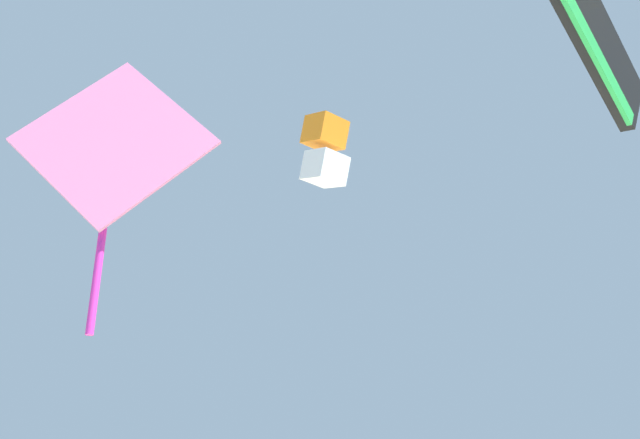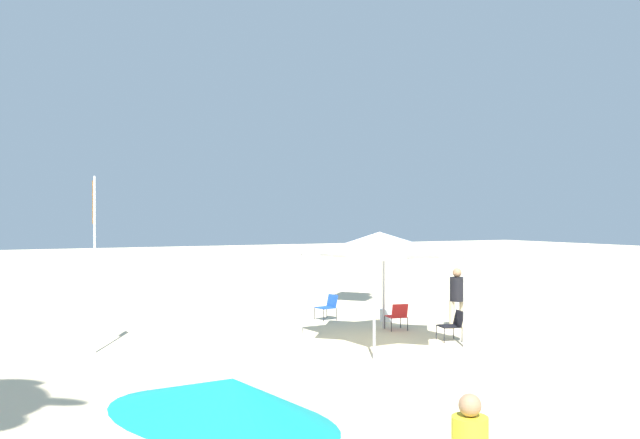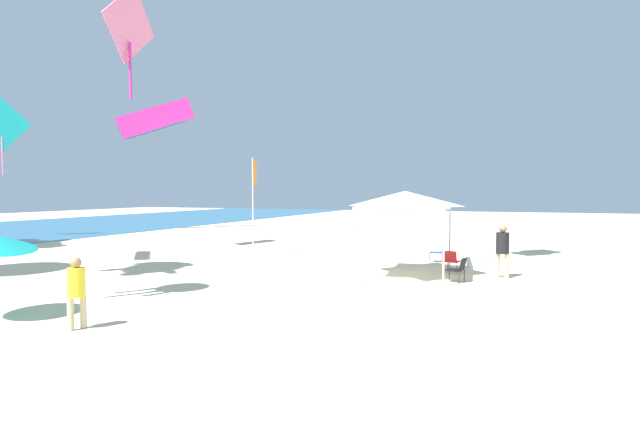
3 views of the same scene
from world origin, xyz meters
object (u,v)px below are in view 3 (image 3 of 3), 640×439
canopy_tent (405,200)px  folding_chair_near_cooler (458,268)px  person_by_tent (76,287)px  folding_chair_left_of_tent (451,260)px  kite_diamond_pink (130,29)px  folding_chair_facing_ocean (439,251)px  kite_parafoil_magenta (156,119)px  person_kite_handler (502,247)px  banner_flag (253,199)px  cooler_box (476,263)px  kite_diamond_teal (2,127)px

canopy_tent → folding_chair_near_cooler: bearing=-110.9°
person_by_tent → folding_chair_left_of_tent: bearing=-12.9°
kite_diamond_pink → canopy_tent: bearing=-111.5°
folding_chair_facing_ocean → kite_diamond_pink: bearing=-92.9°
folding_chair_left_of_tent → kite_parafoil_magenta: 28.52m
folding_chair_facing_ocean → person_kite_handler: bearing=28.8°
folding_chair_left_of_tent → person_kite_handler: person_kite_handler is taller
folding_chair_facing_ocean → person_kite_handler: size_ratio=0.44×
folding_chair_near_cooler → banner_flag: 9.68m
folding_chair_facing_ocean → banner_flag: size_ratio=0.19×
cooler_box → person_kite_handler: person_kite_handler is taller
folding_chair_facing_ocean → cooler_box: bearing=42.8°
person_kite_handler → person_by_tent: bearing=66.9°
kite_diamond_teal → kite_parafoil_magenta: size_ratio=1.07×
person_by_tent → cooler_box: bearing=-12.3°
person_kite_handler → kite_diamond_pink: bearing=9.5°
person_kite_handler → kite_diamond_teal: 31.07m
person_kite_handler → kite_parafoil_magenta: bearing=-14.1°
person_by_tent → kite_diamond_pink: kite_diamond_pink is taller
canopy_tent → kite_diamond_pink: 16.27m
folding_chair_left_of_tent → kite_diamond_pink: 18.51m
folding_chair_near_cooler → person_kite_handler: person_kite_handler is taller
folding_chair_facing_ocean → folding_chair_near_cooler: 5.03m
person_by_tent → banner_flag: bearing=27.3°
folding_chair_facing_ocean → folding_chair_near_cooler: bearing=5.9°
person_by_tent → kite_parafoil_magenta: 31.11m
canopy_tent → folding_chair_near_cooler: (-0.73, -1.92, -2.19)m
cooler_box → kite_parafoil_magenta: kite_parafoil_magenta is taller
canopy_tent → folding_chair_left_of_tent: size_ratio=4.63×
kite_diamond_teal → kite_diamond_pink: size_ratio=0.90×
folding_chair_facing_ocean → kite_parafoil_magenta: (10.81, 22.88, 7.97)m
person_by_tent → kite_parafoil_magenta: bearing=52.3°
folding_chair_left_of_tent → banner_flag: 8.85m
kite_diamond_teal → kite_parafoil_magenta: kite_parafoil_magenta is taller
person_by_tent → kite_diamond_teal: kite_diamond_teal is taller
folding_chair_left_of_tent → kite_diamond_pink: bearing=6.7°
folding_chair_near_cooler → banner_flag: (2.75, 9.02, 2.16)m
cooler_box → banner_flag: bearing=95.2°
folding_chair_facing_ocean → canopy_tent: bearing=-17.5°
folding_chair_near_cooler → person_by_tent: size_ratio=0.52×
cooler_box → folding_chair_facing_ocean: bearing=52.5°
cooler_box → kite_diamond_pink: kite_diamond_pink is taller
folding_chair_facing_ocean → person_kite_handler: person_kite_handler is taller
banner_flag → kite_diamond_teal: size_ratio=0.90×
folding_chair_facing_ocean → kite_parafoil_magenta: kite_parafoil_magenta is taller
kite_diamond_teal → folding_chair_left_of_tent: bearing=139.5°
cooler_box → person_by_tent: size_ratio=0.47×
folding_chair_left_of_tent → kite_diamond_pink: size_ratio=0.15×
folding_chair_facing_ocean → person_kite_handler: (-3.36, -2.67, 0.61)m
kite_diamond_teal → canopy_tent: bearing=136.3°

